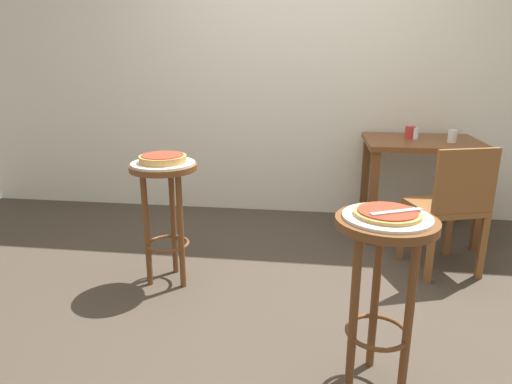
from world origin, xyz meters
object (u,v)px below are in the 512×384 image
stool_middle (165,196)px  serving_plate_foreground (387,217)px  pizza_foreground (387,213)px  condiment_shaker (416,134)px  serving_plate_middle (163,163)px  pizza_middle (163,159)px  cup_near_edge (452,136)px  dining_table (421,157)px  stool_foreground (383,265)px  pizza_server_knife (397,212)px  cup_far_edge (410,132)px  wooden_chair (451,205)px

stool_middle → serving_plate_foreground: bearing=-33.9°
pizza_foreground → condiment_shaker: 1.96m
serving_plate_middle → pizza_middle: (0.00, 0.00, 0.03)m
cup_near_edge → pizza_middle: bearing=-152.4°
stool_middle → pizza_middle: (0.00, 0.00, 0.23)m
cup_near_edge → dining_table: bearing=154.5°
pizza_foreground → pizza_middle: 1.41m
stool_foreground → dining_table: (0.53, 1.87, 0.07)m
serving_plate_middle → pizza_server_knife: (1.20, -0.81, 0.03)m
cup_near_edge → condiment_shaker: (-0.24, 0.12, -0.00)m
pizza_middle → pizza_server_knife: (1.20, -0.81, 0.00)m
serving_plate_middle → cup_far_edge: size_ratio=4.00×
stool_middle → pizza_middle: pizza_middle is taller
cup_near_edge → wooden_chair: size_ratio=0.11×
serving_plate_middle → condiment_shaker: (1.65, 1.11, 0.04)m
cup_far_edge → pizza_server_knife: cup_far_edge is taller
stool_middle → cup_far_edge: cup_far_edge is taller
stool_middle → pizza_middle: size_ratio=2.74×
stool_middle → dining_table: size_ratio=0.88×
serving_plate_middle → cup_far_edge: 1.98m
pizza_middle → cup_far_edge: (1.62, 1.15, 0.01)m
stool_foreground → dining_table: dining_table is taller
pizza_server_knife → serving_plate_middle: bearing=121.0°
stool_middle → stool_foreground: bearing=-33.9°
condiment_shaker → pizza_server_knife: condiment_shaker is taller
pizza_foreground → cup_far_edge: 1.99m
serving_plate_middle → pizza_foreground: bearing=-33.9°
pizza_middle → serving_plate_middle: bearing=-90.0°
stool_foreground → stool_middle: 1.41m
cup_near_edge → wooden_chair: bearing=-102.4°
cup_far_edge → wooden_chair: (0.14, -0.79, -0.34)m
stool_foreground → dining_table: size_ratio=0.88×
pizza_foreground → pizza_middle: pizza_middle is taller
pizza_middle → condiment_shaker: (1.65, 1.11, 0.01)m
serving_plate_foreground → dining_table: size_ratio=0.40×
pizza_foreground → condiment_shaker: size_ratio=3.05×
cup_far_edge → wooden_chair: bearing=-80.2°
pizza_middle → pizza_server_knife: size_ratio=1.26×
dining_table → stool_foreground: bearing=-105.8°
cup_far_edge → condiment_shaker: cup_far_edge is taller
serving_plate_foreground → wooden_chair: 1.32m
pizza_foreground → dining_table: size_ratio=0.30×
pizza_foreground → pizza_server_knife: 0.04m
stool_foreground → stool_middle: (-1.17, 0.79, 0.00)m
serving_plate_middle → wooden_chair: size_ratio=0.44×
wooden_chair → serving_plate_foreground: bearing=-116.7°
serving_plate_foreground → dining_table: (0.53, 1.87, -0.14)m
pizza_server_knife → serving_plate_foreground: bearing=121.2°
serving_plate_middle → cup_far_edge: (1.62, 1.15, 0.04)m
serving_plate_foreground → pizza_server_knife: 0.05m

